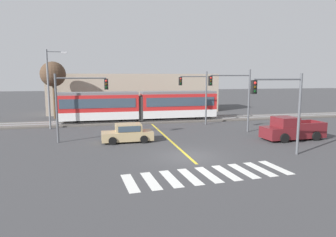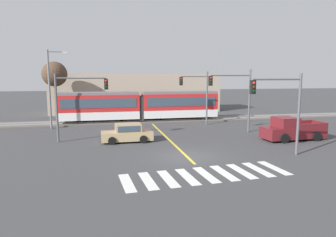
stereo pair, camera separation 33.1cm
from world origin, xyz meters
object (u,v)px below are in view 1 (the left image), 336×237
(light_rail_tram, at_px, (140,105))
(traffic_light_mid_right, at_px, (235,91))
(sedan_crossing, at_px, (127,134))
(bare_tree_far_west, at_px, (53,74))
(pickup_truck, at_px, (291,130))
(traffic_light_near_right, at_px, (283,101))
(street_lamp_west, at_px, (50,84))
(traffic_light_mid_left, at_px, (75,96))
(traffic_light_far_right, at_px, (197,91))

(light_rail_tram, xyz_separation_m, traffic_light_mid_right, (8.04, -8.77, 1.93))
(sedan_crossing, height_order, traffic_light_mid_right, traffic_light_mid_right)
(bare_tree_far_west, bearing_deg, pickup_truck, -39.96)
(traffic_light_near_right, xyz_separation_m, street_lamp_west, (-16.84, 14.66, 0.86))
(traffic_light_mid_left, bearing_deg, traffic_light_mid_right, 3.45)
(traffic_light_near_right, bearing_deg, traffic_light_far_right, 96.00)
(traffic_light_near_right, relative_size, street_lamp_west, 0.70)
(pickup_truck, relative_size, bare_tree_far_west, 0.76)
(traffic_light_mid_left, relative_size, street_lamp_west, 0.70)
(light_rail_tram, height_order, sedan_crossing, light_rail_tram)
(traffic_light_mid_right, height_order, street_lamp_west, street_lamp_west)
(pickup_truck, height_order, bare_tree_far_west, bare_tree_far_west)
(traffic_light_mid_right, relative_size, traffic_light_far_right, 1.02)
(light_rail_tram, bearing_deg, traffic_light_far_right, -31.27)
(light_rail_tram, relative_size, pickup_truck, 3.37)
(bare_tree_far_west, bearing_deg, traffic_light_mid_right, -37.46)
(sedan_crossing, xyz_separation_m, bare_tree_far_west, (-7.77, 15.87, 4.93))
(traffic_light_mid_left, distance_m, street_lamp_west, 7.56)
(light_rail_tram, xyz_separation_m, traffic_light_far_right, (5.94, -3.61, 1.80))
(pickup_truck, bearing_deg, traffic_light_far_right, 120.45)
(bare_tree_far_west, bearing_deg, sedan_crossing, -63.92)
(sedan_crossing, relative_size, bare_tree_far_west, 0.58)
(pickup_truck, height_order, traffic_light_far_right, traffic_light_far_right)
(traffic_light_near_right, xyz_separation_m, traffic_light_mid_left, (-13.92, 7.73, 0.05))
(traffic_light_mid_right, bearing_deg, sedan_crossing, -169.87)
(light_rail_tram, relative_size, street_lamp_west, 2.29)
(sedan_crossing, xyz_separation_m, pickup_truck, (13.85, -2.25, 0.14))
(traffic_light_mid_right, height_order, traffic_light_far_right, traffic_light_mid_right)
(pickup_truck, bearing_deg, traffic_light_mid_left, 169.75)
(traffic_light_mid_right, relative_size, street_lamp_west, 0.75)
(light_rail_tram, height_order, bare_tree_far_west, bare_tree_far_west)
(sedan_crossing, height_order, traffic_light_far_right, traffic_light_far_right)
(traffic_light_far_right, bearing_deg, traffic_light_mid_left, -154.17)
(traffic_light_mid_right, bearing_deg, traffic_light_near_right, -94.35)
(pickup_truck, bearing_deg, traffic_light_near_right, -131.80)
(traffic_light_far_right, bearing_deg, street_lamp_west, 176.68)
(traffic_light_mid_right, bearing_deg, traffic_light_far_right, 112.16)
(bare_tree_far_west, bearing_deg, traffic_light_far_right, -28.66)
(light_rail_tram, distance_m, sedan_crossing, 11.00)
(sedan_crossing, height_order, bare_tree_far_west, bare_tree_far_west)
(traffic_light_mid_left, distance_m, bare_tree_far_west, 15.43)
(traffic_light_far_right, relative_size, bare_tree_far_west, 0.82)
(traffic_light_near_right, bearing_deg, bare_tree_far_west, 127.92)
(pickup_truck, xyz_separation_m, traffic_light_mid_right, (-3.35, 4.12, 3.14))
(sedan_crossing, xyz_separation_m, traffic_light_mid_right, (10.49, 1.87, 3.28))
(traffic_light_mid_right, distance_m, traffic_light_far_right, 5.57)
(traffic_light_mid_right, xyz_separation_m, traffic_light_near_right, (-0.66, -8.61, -0.24))
(light_rail_tram, height_order, pickup_truck, light_rail_tram)
(traffic_light_mid_left, bearing_deg, bare_tree_far_west, 103.92)
(traffic_light_far_right, relative_size, street_lamp_west, 0.74)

